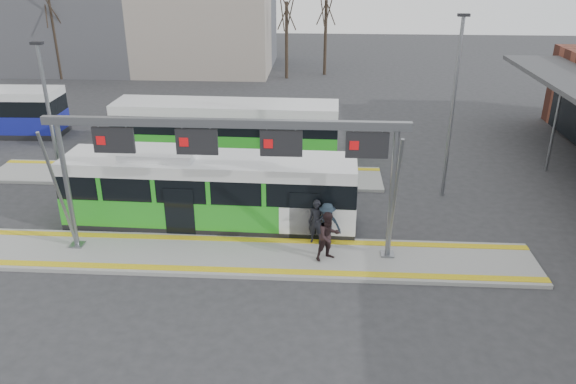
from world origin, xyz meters
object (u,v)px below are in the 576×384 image
passenger_a (317,222)px  passenger_c (327,224)px  gantry (229,148)px  hero_bus (210,192)px  passenger_b (329,236)px

passenger_a → passenger_c: size_ratio=1.03×
gantry → passenger_a: gantry is taller
gantry → hero_bus: (-1.33, 2.46, -2.79)m
passenger_a → hero_bus: bearing=170.7°
hero_bus → passenger_a: size_ratio=6.69×
hero_bus → passenger_b: 5.71m
passenger_c → hero_bus: bearing=172.1°
hero_bus → passenger_b: size_ratio=6.33×
hero_bus → passenger_c: 5.19m
gantry → passenger_a: 4.60m
gantry → passenger_b: gantry is taller
passenger_b → passenger_c: size_ratio=1.09×
passenger_a → passenger_c: passenger_a is taller
passenger_b → passenger_c: 1.15m
gantry → passenger_c: gantry is taller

